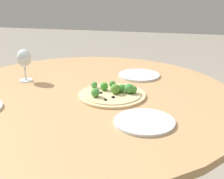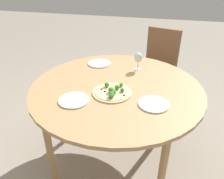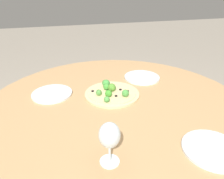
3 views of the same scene
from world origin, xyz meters
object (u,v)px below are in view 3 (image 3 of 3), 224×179
plate_near (52,94)px  plate_side (142,77)px  wine_glass (110,136)px  plate_far (213,149)px  pizza (111,92)px

plate_near → plate_side: same height
wine_glass → plate_side: (-0.61, 0.35, -0.10)m
plate_far → wine_glass: bearing=-95.8°
wine_glass → plate_far: (0.04, 0.36, -0.10)m
wine_glass → pizza: bearing=165.3°
pizza → plate_near: 0.31m
plate_near → plate_far: 0.78m
pizza → plate_side: 0.28m
pizza → plate_near: pizza is taller
plate_far → plate_side: (-0.64, -0.01, 0.00)m
pizza → plate_near: (-0.08, -0.30, -0.01)m
plate_side → plate_far: bearing=1.3°
pizza → plate_side: bearing=124.3°
plate_far → plate_side: bearing=-178.7°
plate_far → pizza: bearing=-153.4°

